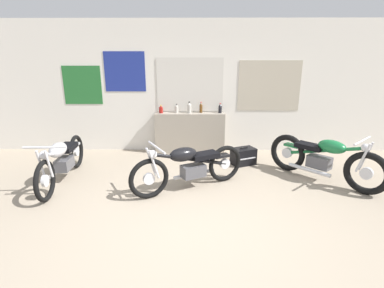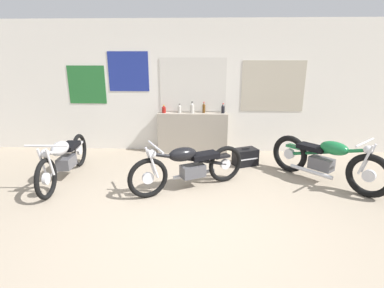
{
  "view_description": "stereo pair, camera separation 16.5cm",
  "coord_description": "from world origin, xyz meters",
  "px_view_note": "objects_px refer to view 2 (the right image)",
  "views": [
    {
      "loc": [
        0.02,
        -3.35,
        2.12
      ],
      "look_at": [
        -0.03,
        1.3,
        0.7
      ],
      "focal_mm": 28.0,
      "sensor_mm": 36.0,
      "label": 1
    },
    {
      "loc": [
        0.19,
        -3.35,
        2.12
      ],
      "look_at": [
        -0.03,
        1.3,
        0.7
      ],
      "focal_mm": 28.0,
      "sensor_mm": 36.0,
      "label": 2
    }
  ],
  "objects_px": {
    "bottle_leftmost": "(164,109)",
    "bottle_right_center": "(204,108)",
    "motorcycle_black": "(189,166)",
    "motorcycle_silver": "(64,158)",
    "bottle_center": "(192,108)",
    "motorcycle_green": "(326,160)",
    "bottle_left_center": "(179,109)",
    "bottle_rightmost": "(223,109)",
    "hard_case_black": "(245,157)"
  },
  "relations": [
    {
      "from": "bottle_leftmost",
      "to": "motorcycle_black",
      "type": "xyz_separation_m",
      "value": [
        0.65,
        -1.9,
        -0.55
      ]
    },
    {
      "from": "bottle_rightmost",
      "to": "motorcycle_black",
      "type": "distance_m",
      "value": 2.1
    },
    {
      "from": "bottle_rightmost",
      "to": "motorcycle_green",
      "type": "distance_m",
      "value": 2.35
    },
    {
      "from": "bottle_left_center",
      "to": "bottle_leftmost",
      "type": "bearing_deg",
      "value": -173.17
    },
    {
      "from": "bottle_right_center",
      "to": "bottle_rightmost",
      "type": "height_order",
      "value": "bottle_right_center"
    },
    {
      "from": "bottle_left_center",
      "to": "bottle_right_center",
      "type": "relative_size",
      "value": 0.82
    },
    {
      "from": "motorcycle_silver",
      "to": "bottle_center",
      "type": "bearing_deg",
      "value": 37.57
    },
    {
      "from": "hard_case_black",
      "to": "bottle_center",
      "type": "bearing_deg",
      "value": 144.89
    },
    {
      "from": "motorcycle_green",
      "to": "bottle_left_center",
      "type": "bearing_deg",
      "value": 148.3
    },
    {
      "from": "bottle_rightmost",
      "to": "bottle_left_center",
      "type": "bearing_deg",
      "value": 178.75
    },
    {
      "from": "bottle_center",
      "to": "bottle_rightmost",
      "type": "distance_m",
      "value": 0.66
    },
    {
      "from": "motorcycle_black",
      "to": "motorcycle_silver",
      "type": "xyz_separation_m",
      "value": [
        -2.16,
        0.26,
        0.0
      ]
    },
    {
      "from": "hard_case_black",
      "to": "motorcycle_silver",
      "type": "bearing_deg",
      "value": -164.79
    },
    {
      "from": "bottle_left_center",
      "to": "motorcycle_green",
      "type": "distance_m",
      "value": 3.09
    },
    {
      "from": "bottle_leftmost",
      "to": "bottle_right_center",
      "type": "relative_size",
      "value": 0.72
    },
    {
      "from": "bottle_left_center",
      "to": "bottle_rightmost",
      "type": "xyz_separation_m",
      "value": [
        0.94,
        -0.02,
        0.01
      ]
    },
    {
      "from": "motorcycle_black",
      "to": "motorcycle_silver",
      "type": "bearing_deg",
      "value": 173.0
    },
    {
      "from": "bottle_right_center",
      "to": "motorcycle_green",
      "type": "height_order",
      "value": "bottle_right_center"
    },
    {
      "from": "bottle_leftmost",
      "to": "bottle_center",
      "type": "bearing_deg",
      "value": -0.4
    },
    {
      "from": "hard_case_black",
      "to": "motorcycle_green",
      "type": "bearing_deg",
      "value": -32.83
    },
    {
      "from": "motorcycle_silver",
      "to": "hard_case_black",
      "type": "height_order",
      "value": "motorcycle_silver"
    },
    {
      "from": "bottle_center",
      "to": "motorcycle_silver",
      "type": "bearing_deg",
      "value": -142.43
    },
    {
      "from": "bottle_leftmost",
      "to": "bottle_left_center",
      "type": "distance_m",
      "value": 0.34
    },
    {
      "from": "bottle_leftmost",
      "to": "bottle_center",
      "type": "height_order",
      "value": "bottle_center"
    },
    {
      "from": "bottle_left_center",
      "to": "bottle_right_center",
      "type": "height_order",
      "value": "bottle_right_center"
    },
    {
      "from": "bottle_center",
      "to": "bottle_right_center",
      "type": "relative_size",
      "value": 1.06
    },
    {
      "from": "bottle_leftmost",
      "to": "motorcycle_green",
      "type": "height_order",
      "value": "bottle_leftmost"
    },
    {
      "from": "bottle_leftmost",
      "to": "bottle_left_center",
      "type": "bearing_deg",
      "value": 6.83
    },
    {
      "from": "bottle_leftmost",
      "to": "motorcycle_green",
      "type": "xyz_separation_m",
      "value": [
        2.92,
        -1.55,
        -0.55
      ]
    },
    {
      "from": "motorcycle_black",
      "to": "motorcycle_green",
      "type": "bearing_deg",
      "value": 8.63
    },
    {
      "from": "bottle_center",
      "to": "motorcycle_silver",
      "type": "relative_size",
      "value": 0.12
    },
    {
      "from": "bottle_left_center",
      "to": "motorcycle_silver",
      "type": "relative_size",
      "value": 0.1
    },
    {
      "from": "bottle_center",
      "to": "motorcycle_silver",
      "type": "xyz_separation_m",
      "value": [
        -2.12,
        -1.63,
        -0.59
      ]
    },
    {
      "from": "bottle_left_center",
      "to": "hard_case_black",
      "type": "xyz_separation_m",
      "value": [
        1.36,
        -0.8,
        -0.8
      ]
    },
    {
      "from": "bottle_leftmost",
      "to": "bottle_rightmost",
      "type": "bearing_deg",
      "value": 0.88
    },
    {
      "from": "bottle_right_center",
      "to": "motorcycle_black",
      "type": "height_order",
      "value": "bottle_right_center"
    },
    {
      "from": "motorcycle_green",
      "to": "bottle_leftmost",
      "type": "bearing_deg",
      "value": 151.94
    },
    {
      "from": "bottle_leftmost",
      "to": "bottle_right_center",
      "type": "height_order",
      "value": "bottle_right_center"
    },
    {
      "from": "bottle_center",
      "to": "motorcycle_silver",
      "type": "distance_m",
      "value": 2.74
    },
    {
      "from": "bottle_center",
      "to": "motorcycle_green",
      "type": "height_order",
      "value": "bottle_center"
    },
    {
      "from": "hard_case_black",
      "to": "bottle_leftmost",
      "type": "bearing_deg",
      "value": 155.69
    },
    {
      "from": "bottle_center",
      "to": "hard_case_black",
      "type": "bearing_deg",
      "value": -35.11
    },
    {
      "from": "motorcycle_black",
      "to": "motorcycle_green",
      "type": "relative_size",
      "value": 1.15
    },
    {
      "from": "bottle_left_center",
      "to": "motorcycle_black",
      "type": "height_order",
      "value": "bottle_left_center"
    },
    {
      "from": "bottle_left_center",
      "to": "hard_case_black",
      "type": "bearing_deg",
      "value": -30.65
    },
    {
      "from": "hard_case_black",
      "to": "bottle_right_center",
      "type": "bearing_deg",
      "value": 135.58
    },
    {
      "from": "bottle_center",
      "to": "bottle_right_center",
      "type": "height_order",
      "value": "bottle_center"
    },
    {
      "from": "motorcycle_black",
      "to": "bottle_right_center",
      "type": "bearing_deg",
      "value": 83.76
    },
    {
      "from": "bottle_rightmost",
      "to": "hard_case_black",
      "type": "height_order",
      "value": "bottle_rightmost"
    },
    {
      "from": "bottle_leftmost",
      "to": "hard_case_black",
      "type": "bearing_deg",
      "value": -24.31
    }
  ]
}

